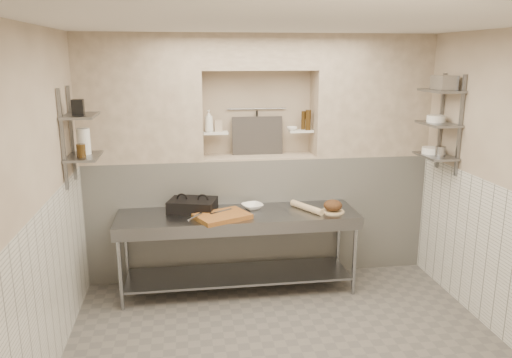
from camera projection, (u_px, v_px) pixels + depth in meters
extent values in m
cube|color=#66605A|center=(287.00, 352.00, 4.52)|extent=(4.00, 3.90, 0.10)
cube|color=silver|center=(293.00, 17.00, 3.83)|extent=(4.00, 3.90, 0.10)
cube|color=#C7B399|center=(33.00, 209.00, 3.89)|extent=(0.10, 3.90, 2.80)
cube|color=#C7B399|center=(256.00, 153.00, 6.10)|extent=(4.00, 0.10, 2.80)
cube|color=#C7B399|center=(382.00, 320.00, 2.25)|extent=(4.00, 0.10, 2.80)
cube|color=silver|center=(259.00, 214.00, 6.02)|extent=(4.00, 0.40, 1.40)
cube|color=#C7B399|center=(259.00, 156.00, 5.85)|extent=(1.30, 0.40, 0.02)
cube|color=#C7B399|center=(140.00, 98.00, 5.50)|extent=(1.35, 0.40, 1.40)
cube|color=#C7B399|center=(370.00, 96.00, 5.87)|extent=(1.35, 0.40, 1.40)
cube|color=#C7B399|center=(259.00, 52.00, 5.57)|extent=(1.30, 0.40, 0.40)
cube|color=silver|center=(50.00, 290.00, 4.06)|extent=(0.02, 3.90, 1.40)
cube|color=silver|center=(499.00, 262.00, 4.62)|extent=(0.02, 3.90, 1.40)
cube|color=white|center=(216.00, 133.00, 5.71)|extent=(0.28, 0.16, 0.02)
cube|color=white|center=(301.00, 131.00, 5.85)|extent=(0.28, 0.16, 0.02)
cylinder|color=gray|center=(257.00, 109.00, 5.89)|extent=(0.70, 0.02, 0.02)
cylinder|color=black|center=(257.00, 123.00, 5.91)|extent=(0.02, 0.02, 0.30)
cube|color=#383330|center=(257.00, 136.00, 5.89)|extent=(0.60, 0.08, 0.45)
cube|color=slate|center=(72.00, 134.00, 5.00)|extent=(0.03, 0.03, 0.95)
cube|color=slate|center=(63.00, 140.00, 4.62)|extent=(0.03, 0.03, 0.95)
cube|color=slate|center=(84.00, 157.00, 4.88)|extent=(0.30, 0.50, 0.02)
cube|color=slate|center=(80.00, 116.00, 4.78)|extent=(0.30, 0.50, 0.03)
cube|color=slate|center=(441.00, 121.00, 5.54)|extent=(0.03, 0.03, 1.05)
cube|color=slate|center=(460.00, 126.00, 5.16)|extent=(0.03, 0.03, 1.05)
cube|color=slate|center=(435.00, 156.00, 5.42)|extent=(0.30, 0.50, 0.02)
cube|color=slate|center=(438.00, 124.00, 5.33)|extent=(0.30, 0.50, 0.02)
cube|color=slate|center=(441.00, 91.00, 5.25)|extent=(0.30, 0.50, 0.03)
cube|color=gray|center=(238.00, 215.00, 5.41)|extent=(2.60, 0.70, 0.04)
cube|color=gray|center=(238.00, 274.00, 5.58)|extent=(2.45, 0.60, 0.03)
cube|color=gray|center=(241.00, 230.00, 5.11)|extent=(2.60, 0.02, 0.12)
cylinder|color=gray|center=(120.00, 271.00, 5.07)|extent=(0.04, 0.04, 0.86)
cylinder|color=gray|center=(126.00, 250.00, 5.62)|extent=(0.04, 0.04, 0.86)
cylinder|color=gray|center=(355.00, 257.00, 5.41)|extent=(0.04, 0.04, 0.86)
cylinder|color=gray|center=(338.00, 239.00, 5.97)|extent=(0.04, 0.04, 0.86)
cube|color=black|center=(193.00, 207.00, 5.46)|extent=(0.58, 0.49, 0.09)
cube|color=black|center=(192.00, 201.00, 5.45)|extent=(0.58, 0.49, 0.04)
cube|color=brown|center=(222.00, 216.00, 5.22)|extent=(0.64, 0.57, 0.05)
cube|color=gray|center=(221.00, 211.00, 5.31)|extent=(0.26, 0.18, 0.01)
cylinder|color=gray|center=(195.00, 217.00, 5.10)|extent=(0.16, 0.23, 0.02)
imported|color=white|center=(252.00, 206.00, 5.55)|extent=(0.29, 0.29, 0.06)
cylinder|color=tan|center=(307.00, 207.00, 5.48)|extent=(0.29, 0.44, 0.07)
cylinder|color=tan|center=(333.00, 211.00, 5.44)|extent=(0.25, 0.25, 0.01)
ellipsoid|color=#4C2D19|center=(333.00, 205.00, 5.43)|extent=(0.20, 0.20, 0.12)
imported|color=white|center=(209.00, 121.00, 5.65)|extent=(0.13, 0.13, 0.25)
cube|color=#C7B399|center=(218.00, 126.00, 5.73)|extent=(0.09, 0.09, 0.13)
imported|color=white|center=(292.00, 128.00, 5.83)|extent=(0.13, 0.13, 0.04)
cylinder|color=#35220B|center=(308.00, 120.00, 5.81)|extent=(0.06, 0.06, 0.24)
cylinder|color=#35220B|center=(304.00, 120.00, 5.87)|extent=(0.05, 0.05, 0.22)
cylinder|color=white|center=(308.00, 124.00, 5.86)|extent=(0.07, 0.07, 0.12)
cylinder|color=white|center=(84.00, 141.00, 4.91)|extent=(0.13, 0.13, 0.25)
cylinder|color=#35220B|center=(81.00, 151.00, 4.77)|extent=(0.08, 0.08, 0.13)
cube|color=black|center=(78.00, 107.00, 4.69)|extent=(0.11, 0.11, 0.15)
cylinder|color=white|center=(432.00, 150.00, 5.49)|extent=(0.22, 0.22, 0.07)
cylinder|color=gray|center=(440.00, 152.00, 5.31)|extent=(0.11, 0.11, 0.11)
cylinder|color=white|center=(436.00, 119.00, 5.38)|extent=(0.20, 0.20, 0.07)
cube|color=gray|center=(444.00, 83.00, 5.18)|extent=(0.21, 0.25, 0.15)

